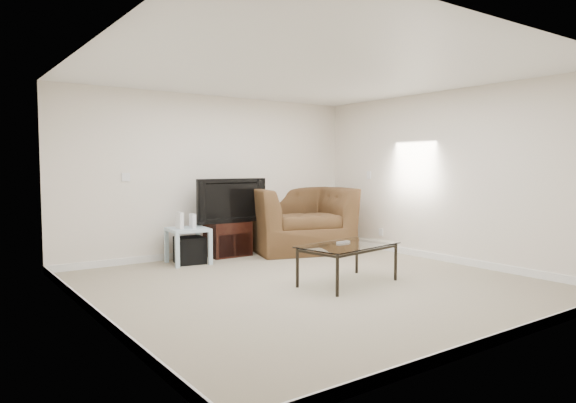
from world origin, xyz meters
TOP-DOWN VIEW (x-y plane):
  - floor at (0.00, 0.00)m, footprint 5.00×5.00m
  - ceiling at (0.00, 0.00)m, footprint 5.00×5.00m
  - wall_back at (0.00, 2.50)m, footprint 5.00×0.02m
  - wall_left at (-2.50, 0.00)m, footprint 0.02×5.00m
  - wall_right at (2.50, 0.00)m, footprint 0.02×5.00m
  - plate_back at (-1.40, 2.49)m, footprint 0.12×0.02m
  - plate_right_switch at (2.49, 1.60)m, footprint 0.02×0.09m
  - plate_right_outlet at (2.49, 1.30)m, footprint 0.02×0.08m
  - tv_stand at (0.11, 2.28)m, footprint 0.65×0.45m
  - dvd_player at (0.11, 2.24)m, footprint 0.34×0.24m
  - television at (0.11, 2.25)m, footprint 1.10×0.22m
  - side_table at (-0.66, 2.05)m, footprint 0.58×0.58m
  - subwoofer at (-0.63, 2.07)m, footprint 0.45×0.45m
  - game_console at (-0.79, 2.04)m, footprint 0.05×0.17m
  - game_case at (-0.60, 2.02)m, footprint 0.07×0.15m
  - recliner at (1.32, 2.05)m, footprint 1.84×1.46m
  - coffee_table at (0.36, -0.23)m, footprint 1.30×0.87m
  - remote at (0.39, -0.11)m, footprint 0.19×0.07m

SIDE VIEW (x-z plane):
  - floor at x=0.00m, z-range 0.00..0.00m
  - subwoofer at x=-0.63m, z-range -0.02..0.38m
  - coffee_table at x=0.36m, z-range 0.00..0.47m
  - side_table at x=-0.66m, z-range 0.00..0.52m
  - tv_stand at x=0.11m, z-range 0.00..0.54m
  - plate_right_outlet at x=2.49m, z-range 0.24..0.36m
  - dvd_player at x=0.11m, z-range 0.42..0.47m
  - remote at x=0.39m, z-range 0.47..0.50m
  - game_case at x=-0.60m, z-range 0.52..0.72m
  - game_console at x=-0.79m, z-range 0.52..0.75m
  - recliner at x=1.32m, z-range 0.00..1.41m
  - television at x=0.11m, z-range 0.54..1.22m
  - wall_back at x=0.00m, z-range 0.00..2.50m
  - wall_left at x=-2.50m, z-range 0.00..2.50m
  - wall_right at x=2.50m, z-range 0.00..2.50m
  - plate_back at x=-1.40m, z-range 1.19..1.31m
  - plate_right_switch at x=2.49m, z-range 1.19..1.31m
  - ceiling at x=0.00m, z-range 2.50..2.50m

